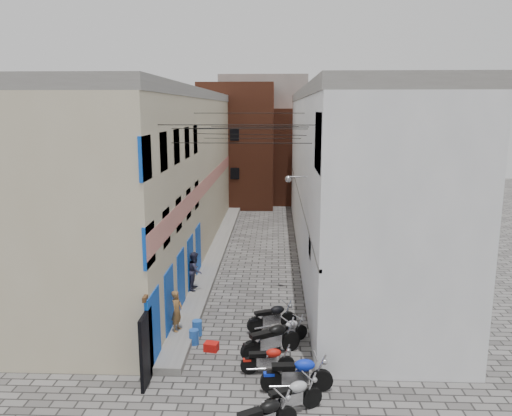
# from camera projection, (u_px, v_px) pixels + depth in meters

# --- Properties ---
(ground) EXTENTS (90.00, 90.00, 0.00)m
(ground) POSITION_uv_depth(u_px,v_px,m) (234.00, 377.00, 15.11)
(ground) COLOR #504E4C
(ground) RESTS_ON ground
(plinth) EXTENTS (0.90, 26.00, 0.25)m
(plinth) POSITION_uv_depth(u_px,v_px,m) (217.00, 252.00, 27.90)
(plinth) COLOR slate
(plinth) RESTS_ON ground
(building_left) EXTENTS (5.10, 27.00, 9.00)m
(building_left) POSITION_uv_depth(u_px,v_px,m) (162.00, 174.00, 27.11)
(building_left) COLOR #BEB090
(building_left) RESTS_ON ground
(building_right) EXTENTS (5.94, 26.00, 9.00)m
(building_right) POSITION_uv_depth(u_px,v_px,m) (346.00, 175.00, 26.76)
(building_right) COLOR silver
(building_right) RESTS_ON ground
(building_far_brick_left) EXTENTS (6.00, 6.00, 10.00)m
(building_far_brick_left) POSITION_uv_depth(u_px,v_px,m) (238.00, 145.00, 41.64)
(building_far_brick_left) COLOR brown
(building_far_brick_left) RESTS_ON ground
(building_far_brick_right) EXTENTS (5.00, 6.00, 8.00)m
(building_far_brick_right) POSITION_uv_depth(u_px,v_px,m) (296.00, 155.00, 43.60)
(building_far_brick_right) COLOR brown
(building_far_brick_right) RESTS_ON ground
(building_far_concrete) EXTENTS (8.00, 5.00, 11.00)m
(building_far_concrete) POSITION_uv_depth(u_px,v_px,m) (263.00, 135.00, 47.34)
(building_far_concrete) COLOR slate
(building_far_concrete) RESTS_ON ground
(far_shopfront) EXTENTS (2.00, 0.30, 2.40)m
(far_shopfront) POSITION_uv_depth(u_px,v_px,m) (260.00, 196.00, 39.56)
(far_shopfront) COLOR black
(far_shopfront) RESTS_ON ground
(overhead_wires) EXTENTS (5.80, 13.02, 1.32)m
(overhead_wires) POSITION_uv_depth(u_px,v_px,m) (247.00, 130.00, 21.20)
(overhead_wires) COLOR black
(overhead_wires) RESTS_ON ground
(motorcycle_a) EXTENTS (1.97, 1.50, 1.12)m
(motorcycle_a) POSITION_uv_depth(u_px,v_px,m) (263.00, 416.00, 12.29)
(motorcycle_a) COLOR black
(motorcycle_a) RESTS_ON ground
(motorcycle_b) EXTENTS (1.93, 1.40, 1.08)m
(motorcycle_b) POSITION_uv_depth(u_px,v_px,m) (291.00, 395.00, 13.21)
(motorcycle_b) COLOR #A2A3A7
(motorcycle_b) RESTS_ON ground
(motorcycle_c) EXTENTS (2.15, 0.84, 1.22)m
(motorcycle_c) POSITION_uv_depth(u_px,v_px,m) (297.00, 372.00, 14.24)
(motorcycle_c) COLOR #0D28C5
(motorcycle_c) RESTS_ON ground
(motorcycle_d) EXTENTS (1.73, 0.72, 0.97)m
(motorcycle_d) POSITION_uv_depth(u_px,v_px,m) (268.00, 358.00, 15.28)
(motorcycle_d) COLOR red
(motorcycle_d) RESTS_ON ground
(motorcycle_e) EXTENTS (2.23, 1.68, 1.26)m
(motorcycle_e) POSITION_uv_depth(u_px,v_px,m) (271.00, 338.00, 16.32)
(motorcycle_e) COLOR black
(motorcycle_e) RESTS_ON ground
(motorcycle_f) EXTENTS (1.69, 1.45, 0.99)m
(motorcycle_f) POSITION_uv_depth(u_px,v_px,m) (287.00, 331.00, 17.17)
(motorcycle_f) COLOR silver
(motorcycle_f) RESTS_ON ground
(motorcycle_g) EXTENTS (2.02, 1.33, 1.12)m
(motorcycle_g) POSITION_uv_depth(u_px,v_px,m) (272.00, 316.00, 18.23)
(motorcycle_g) COLOR black
(motorcycle_g) RESTS_ON ground
(person_a) EXTENTS (0.47, 0.61, 1.48)m
(person_a) POSITION_uv_depth(u_px,v_px,m) (177.00, 311.00, 17.61)
(person_a) COLOR brown
(person_a) RESTS_ON plinth
(person_b) EXTENTS (0.64, 0.82, 1.66)m
(person_b) POSITION_uv_depth(u_px,v_px,m) (195.00, 271.00, 21.69)
(person_b) COLOR #2F2F46
(person_b) RESTS_ON plinth
(water_jug_near) EXTENTS (0.38, 0.38, 0.53)m
(water_jug_near) POSITION_uv_depth(u_px,v_px,m) (194.00, 337.00, 17.20)
(water_jug_near) COLOR blue
(water_jug_near) RESTS_ON ground
(water_jug_far) EXTENTS (0.41, 0.41, 0.55)m
(water_jug_far) POSITION_uv_depth(u_px,v_px,m) (197.00, 328.00, 17.89)
(water_jug_far) COLOR blue
(water_jug_far) RESTS_ON ground
(red_crate) EXTENTS (0.52, 0.43, 0.29)m
(red_crate) POSITION_uv_depth(u_px,v_px,m) (211.00, 347.00, 16.76)
(red_crate) COLOR red
(red_crate) RESTS_ON ground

